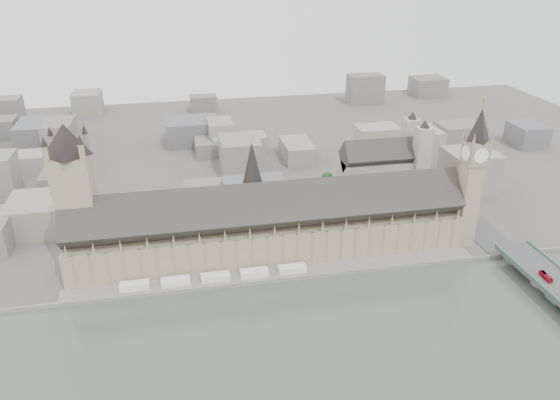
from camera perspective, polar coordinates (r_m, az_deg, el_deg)
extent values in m
plane|color=#595651|center=(364.14, -0.52, -7.31)|extent=(900.00, 900.00, 0.00)
cube|color=gray|center=(350.96, -0.06, -8.39)|extent=(600.00, 1.50, 3.00)
cube|color=gray|center=(357.40, -0.29, -7.80)|extent=(270.00, 15.00, 2.00)
cube|color=white|center=(353.14, -14.97, -8.65)|extent=(18.00, 7.00, 4.00)
cube|color=white|center=(351.68, -10.88, -8.34)|extent=(18.00, 7.00, 4.00)
cube|color=white|center=(352.01, -6.78, -7.99)|extent=(18.00, 7.00, 4.00)
cube|color=white|center=(354.10, -2.71, -7.60)|extent=(18.00, 7.00, 4.00)
cube|color=white|center=(357.93, 1.27, -7.19)|extent=(18.00, 7.00, 4.00)
cube|color=gray|center=(374.65, -1.10, -4.08)|extent=(265.00, 40.00, 25.00)
cube|color=#302D2B|center=(364.18, -1.13, -0.98)|extent=(265.00, 40.73, 40.73)
cube|color=gray|center=(401.43, 18.97, -0.49)|extent=(12.00, 12.00, 62.00)
cube|color=gray|center=(387.13, 19.77, 4.72)|extent=(14.00, 14.00, 16.00)
cylinder|color=white|center=(390.81, 20.68, 4.77)|extent=(0.60, 10.00, 10.00)
cylinder|color=white|center=(383.55, 18.83, 4.68)|extent=(0.60, 10.00, 10.00)
cylinder|color=white|center=(392.92, 19.25, 5.09)|extent=(10.00, 0.60, 10.00)
cylinder|color=white|center=(381.39, 20.29, 4.34)|extent=(10.00, 0.60, 10.00)
cone|color=black|center=(381.42, 20.18, 7.39)|extent=(17.00, 17.00, 22.00)
cylinder|color=gold|center=(377.76, 20.49, 9.41)|extent=(1.00, 1.00, 6.00)
sphere|color=gold|center=(376.93, 20.57, 9.92)|extent=(2.00, 2.00, 2.00)
cone|color=gray|center=(392.00, 20.38, 6.74)|extent=(2.40, 2.40, 8.00)
cone|color=gray|center=(385.48, 18.71, 6.69)|extent=(2.40, 2.40, 8.00)
cone|color=gray|center=(381.58, 21.35, 6.10)|extent=(2.40, 2.40, 8.00)
cone|color=gray|center=(374.87, 19.65, 6.05)|extent=(2.40, 2.40, 8.00)
cube|color=gray|center=(368.71, -20.32, -1.46)|extent=(23.00, 23.00, 80.00)
cone|color=black|center=(350.63, -21.53, 5.87)|extent=(30.00, 30.00, 20.00)
cylinder|color=gray|center=(364.72, -2.86, 0.41)|extent=(12.00, 12.00, 20.00)
cone|color=black|center=(355.38, -2.94, 3.93)|extent=(13.00, 13.00, 28.00)
cube|color=#A9A298|center=(464.42, 10.06, 2.13)|extent=(60.00, 28.00, 34.00)
cube|color=#302D2B|center=(456.44, 10.26, 4.68)|extent=(60.00, 28.28, 28.28)
cube|color=#A9A298|center=(481.29, 13.27, 4.59)|extent=(12.00, 12.00, 64.00)
cube|color=#A9A298|center=(461.06, 14.45, 3.55)|extent=(12.00, 12.00, 64.00)
imported|color=red|center=(372.87, 26.03, -7.20)|extent=(3.24, 11.47, 3.16)
imported|color=gray|center=(452.06, 19.75, -0.51)|extent=(3.80, 5.78, 1.56)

